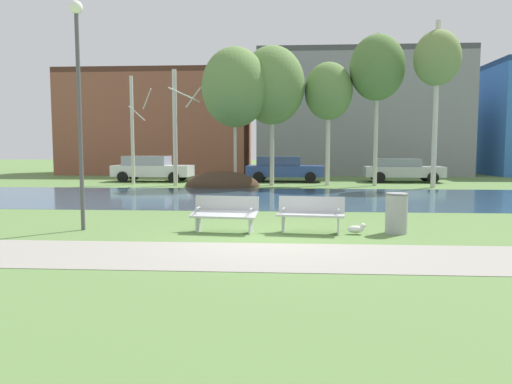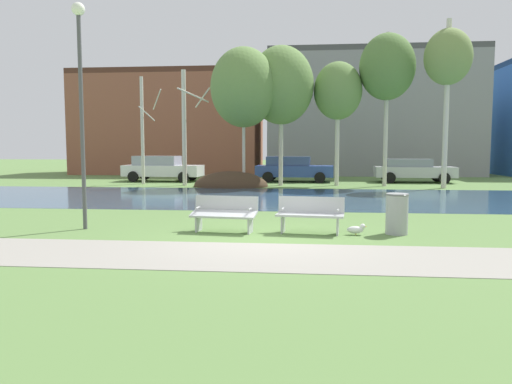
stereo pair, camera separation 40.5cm
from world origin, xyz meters
name	(u,v)px [view 1 (the left image)]	position (x,y,z in m)	size (l,w,h in m)	color
ground_plane	(276,195)	(0.00, 10.00, 0.00)	(120.00, 120.00, 0.00)	#5B7F42
paved_path_strip	(261,256)	(0.00, -1.74, 0.01)	(60.00, 2.43, 0.01)	gray
river_band	(276,197)	(0.00, 9.12, 0.00)	(80.00, 8.74, 0.01)	#33516B
soil_mound	(222,187)	(-2.96, 14.58, 0.00)	(3.95, 2.92, 1.62)	#423021
bench_left	(225,213)	(-1.03, 0.85, 0.47)	(1.66, 0.75, 0.87)	#B2B5B7
bench_right	(311,214)	(1.05, 0.85, 0.47)	(1.66, 0.75, 0.87)	#B2B5B7
trash_bin	(396,212)	(3.10, 0.95, 0.51)	(0.54, 0.54, 0.97)	#999B9E
seagull	(357,229)	(2.13, 0.74, 0.13)	(0.47, 0.17, 0.27)	white
streetlamp	(78,80)	(-4.61, 0.92, 3.70)	(0.32, 0.32, 5.58)	#4C4C51
birch_far_left	(133,129)	(-8.14, 15.91, 3.08)	(1.26, 1.92, 6.00)	beige
birch_left	(176,126)	(-5.50, 15.06, 3.23)	(1.61, 2.86, 6.20)	beige
birch_center_left	(235,87)	(-2.27, 14.62, 5.17)	(3.45, 3.45, 7.25)	beige
birch_center	(272,86)	(-0.36, 15.61, 5.37)	(3.49, 3.49, 7.48)	beige
birch_center_right	(329,92)	(2.67, 15.92, 5.06)	(2.57, 2.57, 6.64)	beige
birch_right	(377,68)	(5.20, 15.71, 6.25)	(2.90, 2.90, 8.06)	beige
birch_far_right	(437,60)	(7.96, 14.58, 6.46)	(2.31, 2.31, 8.39)	beige
parked_van_nearest_white	(151,168)	(-7.80, 18.21, 0.81)	(4.80, 2.24, 1.55)	silver
parked_sedan_second_blue	(283,168)	(0.24, 18.53, 0.80)	(4.68, 2.29, 1.52)	#2D4793
parked_hatch_third_silver	(402,170)	(7.30, 18.67, 0.75)	(4.64, 2.27, 1.39)	#B2B5BC
building_brick_low	(159,124)	(-9.79, 27.72, 3.97)	(14.22, 7.10, 7.94)	brown
building_grey_warehouse	(359,114)	(5.97, 27.22, 4.62)	(15.47, 6.06, 9.25)	gray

